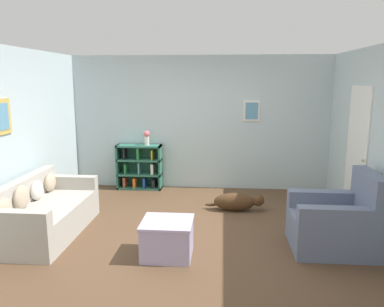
% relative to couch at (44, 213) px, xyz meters
% --- Properties ---
extents(ground_plane, '(14.00, 14.00, 0.00)m').
position_rel_couch_xyz_m(ground_plane, '(2.03, 0.30, -0.30)').
color(ground_plane, brown).
extents(wall_back, '(5.60, 0.13, 2.60)m').
position_rel_couch_xyz_m(wall_back, '(2.03, 2.55, 1.00)').
color(wall_back, silver).
rests_on(wall_back, ground_plane).
extents(wall_left, '(0.13, 5.00, 2.60)m').
position_rel_couch_xyz_m(wall_left, '(-0.52, 0.30, 1.00)').
color(wall_left, silver).
rests_on(wall_left, ground_plane).
extents(wall_right, '(0.16, 5.00, 2.60)m').
position_rel_couch_xyz_m(wall_right, '(4.57, 0.32, 0.99)').
color(wall_right, silver).
rests_on(wall_right, ground_plane).
extents(couch, '(0.87, 1.78, 0.78)m').
position_rel_couch_xyz_m(couch, '(0.00, 0.00, 0.00)').
color(couch, '#ADA89E').
rests_on(couch, ground_plane).
extents(bookshelf, '(0.88, 0.30, 0.88)m').
position_rel_couch_xyz_m(bookshelf, '(0.84, 2.35, 0.12)').
color(bookshelf, '#2D6B56').
rests_on(bookshelf, ground_plane).
extents(recliner_chair, '(1.02, 0.85, 1.01)m').
position_rel_couch_xyz_m(recliner_chair, '(3.96, -0.15, 0.05)').
color(recliner_chair, slate).
rests_on(recliner_chair, ground_plane).
extents(coffee_table, '(0.62, 0.58, 0.45)m').
position_rel_couch_xyz_m(coffee_table, '(1.82, -0.52, -0.06)').
color(coffee_table, '#ADA3CC').
rests_on(coffee_table, ground_plane).
extents(dog, '(0.98, 0.27, 0.30)m').
position_rel_couch_xyz_m(dog, '(2.74, 1.18, -0.15)').
color(dog, '#472D19').
rests_on(dog, ground_plane).
extents(vase, '(0.12, 0.12, 0.29)m').
position_rel_couch_xyz_m(vase, '(1.00, 2.33, 0.74)').
color(vase, silver).
rests_on(vase, bookshelf).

